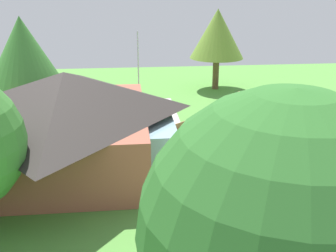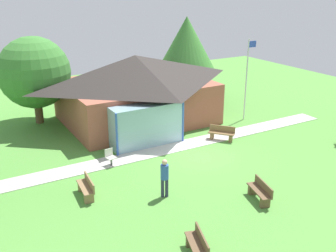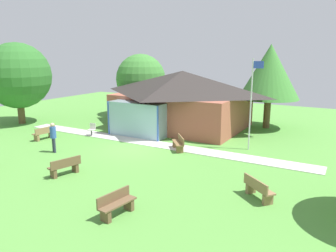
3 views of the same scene
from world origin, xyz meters
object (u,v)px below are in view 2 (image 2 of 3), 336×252
pavilion (136,88)px  flagpole (247,76)px  visitor_strolling_lawn (165,175)px  patio_chair_west (110,158)px  bench_front_center (260,192)px  bench_rear_near_path (222,134)px  bench_mid_left (87,188)px  bench_front_left (198,246)px  tree_behind_pavilion_left (34,73)px  tree_behind_pavilion_right (187,44)px

pavilion → flagpole: 7.18m
visitor_strolling_lawn → patio_chair_west: bearing=-55.0°
flagpole → bench_front_center: (-6.28, -8.42, -2.54)m
flagpole → bench_rear_near_path: 4.90m
flagpole → bench_mid_left: (-12.45, -4.47, -2.54)m
pavilion → visitor_strolling_lawn: 10.09m
bench_front_left → visitor_strolling_lawn: 4.10m
pavilion → tree_behind_pavilion_left: size_ratio=1.79×
bench_front_center → bench_mid_left: 7.33m
flagpole → bench_mid_left: bearing=-160.3°
flagpole → bench_front_center: flagpole is taller
tree_behind_pavilion_left → tree_behind_pavilion_right: 11.49m
bench_rear_near_path → flagpole: bearing=-98.1°
bench_front_center → patio_chair_west: bearing=48.7°
bench_front_center → bench_rear_near_path: bearing=-8.3°
tree_behind_pavilion_right → bench_rear_near_path: bearing=-109.3°
bench_mid_left → visitor_strolling_lawn: 3.38m
pavilion → bench_rear_near_path: 6.44m
bench_mid_left → tree_behind_pavilion_left: tree_behind_pavilion_left is taller
bench_front_left → bench_mid_left: bearing=36.7°
flagpole → bench_front_left: (-10.56, -10.10, -2.54)m
patio_chair_west → tree_behind_pavilion_left: 8.94m
bench_rear_near_path → patio_chair_west: bearing=49.6°
bench_rear_near_path → bench_mid_left: size_ratio=0.94×
bench_front_center → tree_behind_pavilion_right: (5.74, 14.85, 3.84)m
patio_chair_west → tree_behind_pavilion_right: tree_behind_pavilion_right is taller
pavilion → bench_mid_left: (-6.12, -7.78, -1.84)m
bench_rear_near_path → tree_behind_pavilion_right: tree_behind_pavilion_right is taller
bench_front_left → tree_behind_pavilion_right: bearing=-13.2°
bench_front_center → patio_chair_west: 7.52m
visitor_strolling_lawn → bench_rear_near_path: bearing=-123.3°
bench_mid_left → tree_behind_pavilion_left: (0.47, 10.64, 2.91)m
flagpole → visitor_strolling_lawn: (-9.59, -6.16, -1.92)m
bench_front_center → tree_behind_pavilion_right: size_ratio=0.25×
flagpole → bench_front_left: 14.83m
visitor_strolling_lawn → flagpole: bearing=-123.9°
bench_front_center → visitor_strolling_lawn: (-3.31, 2.25, 0.62)m
bench_mid_left → visitor_strolling_lawn: bearing=-115.7°
bench_front_left → tree_behind_pavilion_left: 16.60m
bench_front_center → bench_front_left: size_ratio=1.00×
bench_mid_left → bench_front_left: same height
tree_behind_pavilion_left → tree_behind_pavilion_right: (11.45, 0.26, 0.94)m
flagpole → bench_rear_near_path: (-3.56, -2.20, -2.54)m
patio_chair_west → bench_rear_near_path: bearing=169.4°
visitor_strolling_lawn → bench_mid_left: bearing=-7.2°
visitor_strolling_lawn → bench_front_left: bearing=99.7°
flagpole → patio_chair_west: (-10.42, -2.14, -2.53)m
flagpole → tree_behind_pavilion_left: (-11.98, 6.17, 0.36)m
bench_front_left → tree_behind_pavilion_left: (-1.43, 16.28, 2.91)m
bench_rear_near_path → bench_mid_left: same height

